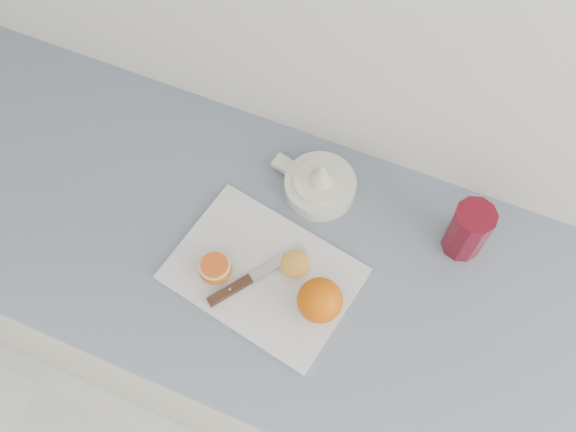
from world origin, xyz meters
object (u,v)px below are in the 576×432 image
Objects in this scene: half_orange at (215,268)px; red_tumbler at (467,231)px; citrus_juicer at (320,184)px; cutting_board at (263,274)px; counter at (323,340)px.

red_tumbler reaches higher than half_orange.
cutting_board is at bearing -97.90° from citrus_juicer.
counter is 12.77× the size of citrus_juicer.
half_orange is 0.28m from citrus_juicer.
citrus_juicer reaches higher than counter.
red_tumbler reaches higher than cutting_board.
counter is 6.95× the size of cutting_board.
red_tumbler is (0.43, 0.25, 0.03)m from half_orange.
counter is 0.51m from citrus_juicer.
cutting_board is 0.10m from half_orange.
red_tumbler is at bearing -1.17° from citrus_juicer.
cutting_board is 0.41m from red_tumbler.
cutting_board is 0.23m from citrus_juicer.
cutting_board is at bearing -159.14° from counter.
citrus_juicer is 1.44× the size of red_tumbler.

